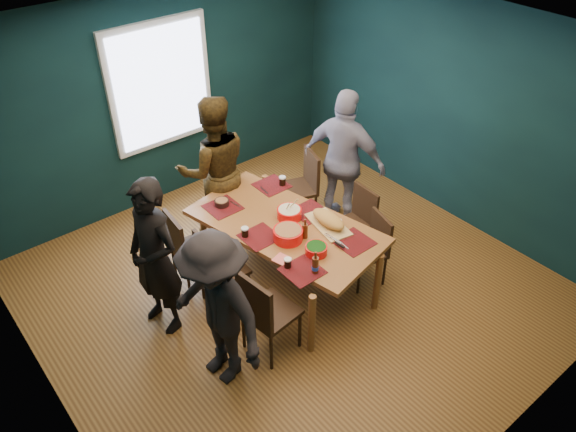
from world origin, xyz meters
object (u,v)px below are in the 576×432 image
at_px(chair_left_near, 264,310).
at_px(chair_right_near, 373,244).
at_px(chair_left_mid, 216,266).
at_px(person_back, 214,170).
at_px(bowl_salad, 288,234).
at_px(person_right, 344,161).
at_px(person_near_left, 216,311).
at_px(bowl_herbs, 316,249).
at_px(chair_left_far, 186,245).
at_px(chair_right_far, 304,182).
at_px(person_far_left, 155,259).
at_px(dining_table, 285,230).
at_px(chair_right_mid, 358,218).
at_px(cutting_board, 328,221).
at_px(bowl_dumpling, 289,213).

xyz_separation_m(chair_left_near, chair_right_near, (1.54, 0.10, -0.09)).
distance_m(chair_left_mid, person_back, 1.31).
bearing_deg(bowl_salad, person_right, 24.23).
bearing_deg(person_right, person_near_left, 92.28).
distance_m(person_back, bowl_herbs, 1.75).
height_order(chair_left_far, bowl_salad, chair_left_far).
relative_size(chair_left_far, bowl_herbs, 4.31).
xyz_separation_m(chair_left_mid, chair_right_far, (1.68, 0.60, 0.01)).
bearing_deg(person_far_left, person_back, 113.22).
bearing_deg(chair_left_mid, chair_right_far, 23.06).
bearing_deg(chair_left_far, dining_table, -30.53).
height_order(person_near_left, bowl_herbs, person_near_left).
xyz_separation_m(person_right, bowl_herbs, (-1.30, -0.96, -0.06)).
distance_m(person_near_left, bowl_herbs, 1.19).
bearing_deg(chair_left_near, chair_left_mid, 82.54).
distance_m(chair_right_far, chair_right_mid, 0.90).
height_order(chair_right_mid, chair_right_near, chair_right_mid).
xyz_separation_m(chair_left_far, chair_left_mid, (0.07, -0.48, -0.00)).
distance_m(person_back, bowl_salad, 1.41).
bearing_deg(chair_left_mid, chair_left_near, -87.89).
bearing_deg(chair_left_near, chair_right_mid, 10.25).
bearing_deg(chair_left_near, bowl_herbs, 2.90).
distance_m(chair_left_far, chair_right_mid, 1.96).
height_order(person_back, cutting_board, person_back).
relative_size(chair_left_far, chair_left_near, 0.95).
bearing_deg(chair_right_far, chair_left_mid, -141.30).
distance_m(person_far_left, person_back, 1.55).
bearing_deg(chair_right_far, person_right, -26.76).
relative_size(chair_left_far, person_right, 0.53).
relative_size(bowl_dumpling, cutting_board, 0.38).
height_order(person_right, person_near_left, person_right).
distance_m(person_right, cutting_board, 1.15).
relative_size(dining_table, person_far_left, 1.30).
height_order(chair_left_near, chair_right_near, chair_left_near).
distance_m(person_far_left, cutting_board, 1.78).
relative_size(bowl_dumpling, bowl_herbs, 1.20).
distance_m(chair_left_far, chair_left_mid, 0.48).
bearing_deg(chair_left_mid, bowl_herbs, -40.63).
distance_m(dining_table, bowl_salad, 0.29).
height_order(dining_table, person_near_left, person_near_left).
height_order(chair_left_far, chair_right_near, chair_left_far).
bearing_deg(person_right, bowl_dumpling, 86.98).
height_order(chair_left_far, bowl_dumpling, bowl_dumpling).
bearing_deg(cutting_board, chair_left_far, 152.52).
bearing_deg(dining_table, chair_left_near, -151.91).
distance_m(chair_right_near, bowl_herbs, 0.87).
xyz_separation_m(chair_right_mid, person_back, (-1.03, 1.35, 0.40)).
bearing_deg(chair_left_far, bowl_dumpling, -24.56).
bearing_deg(person_near_left, chair_right_near, 82.68).
relative_size(chair_right_near, person_near_left, 0.51).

